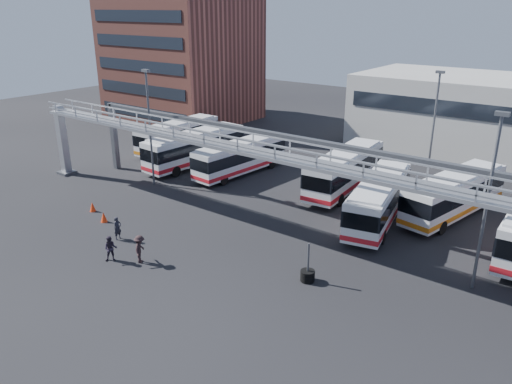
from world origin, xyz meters
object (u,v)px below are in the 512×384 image
Objects in this scene: bus_4 at (345,169)px; tire_stack at (308,275)px; bus_6 at (454,193)px; cone_right at (104,217)px; light_pole_mid at (488,195)px; light_pole_back at (434,124)px; bus_5 at (379,199)px; pedestrian_b at (111,249)px; pedestrian_a at (118,228)px; pedestrian_c at (140,249)px; light_pole_left at (149,122)px; bus_0 at (178,135)px; bus_2 at (240,156)px; cone_left at (92,207)px; bus_1 at (195,147)px.

bus_4 reaches higher than tire_stack.
cone_right is at bearing -128.95° from bus_6.
light_pole_mid and light_pole_back have the same top height.
bus_5 is 14.65× the size of cone_right.
cone_right is at bearing -127.60° from bus_4.
tire_stack is (-7.96, -5.11, -5.31)m from light_pole_mid.
pedestrian_b is (-11.18, -25.50, -4.88)m from light_pole_back.
pedestrian_a is 0.91× the size of pedestrian_c.
pedestrian_c is at bearing -133.42° from bus_5.
pedestrian_b is at bearing -32.74° from cone_right.
light_pole_mid reaches higher than cone_right.
bus_5 is at bearing 12.56° from light_pole_left.
pedestrian_a is 0.98× the size of pedestrian_b.
bus_4 is at bearing 56.95° from cone_right.
pedestrian_b is (2.20, -2.27, 0.02)m from pedestrian_a.
light_pole_left is 13.12× the size of cone_right.
pedestrian_b reaches higher than pedestrian_a.
tire_stack is (26.28, -15.41, -1.40)m from bus_0.
bus_5 is at bearing -46.75° from pedestrian_a.
light_pole_left reaches higher than bus_5.
tire_stack is at bearing 6.49° from cone_right.
bus_2 is 15.12m from cone_right.
cone_left is at bearing 37.56° from pedestrian_c.
cone_left is at bearing -78.51° from bus_1.
bus_0 is 18.13m from cone_left.
light_pole_left is 13.37× the size of cone_left.
bus_2 is 20.44m from tire_stack.
light_pole_back is at bearing 9.33° from bus_0.
light_pole_mid is 23.43m from pedestrian_a.
bus_5 is at bearing 37.21° from cone_right.
bus_1 is at bearing 149.11° from tire_stack.
cone_right is at bearing -61.74° from bus_0.
light_pole_left reaches higher than pedestrian_b.
light_pole_left is 12.37m from pedestrian_a.
light_pole_mid is at bearing -95.15° from pedestrian_c.
light_pole_mid is 0.87× the size of bus_1.
bus_4 is (-5.54, -4.96, -3.79)m from light_pole_back.
tire_stack is (20.92, -12.51, -1.52)m from bus_1.
light_pole_mid is at bearing -10.60° from bus_1.
light_pole_mid is at bearing -14.10° from bus_2.
bus_6 is at bearing -46.52° from pedestrian_a.
pedestrian_a is 3.50m from cone_right.
light_pole_mid reaches higher than tire_stack.
tire_stack is (5.58, -15.15, -1.52)m from bus_4.
light_pole_back is 29.03m from cone_left.
light_pole_left is 0.87× the size of bus_4.
bus_4 is 19.92m from pedestrian_a.
bus_1 is 7.04× the size of pedestrian_a.
light_pole_mid is 11.36m from bus_6.
light_pole_mid is 0.89× the size of bus_6.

